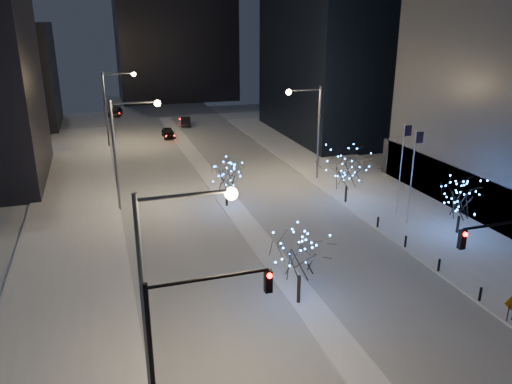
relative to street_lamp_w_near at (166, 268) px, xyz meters
name	(u,v)px	position (x,y,z in m)	size (l,w,h in m)	color
ground	(364,379)	(8.94, -2.00, -6.50)	(160.00, 160.00, 0.00)	silver
road	(208,175)	(8.94, 33.00, -6.49)	(20.00, 130.00, 0.02)	silver
median	(219,188)	(8.94, 28.00, -6.42)	(2.00, 80.00, 0.15)	white
east_sidewalk	(400,205)	(23.94, 18.00, -6.42)	(10.00, 90.00, 0.15)	white
west_sidewalk	(72,246)	(-5.06, 18.00, -6.42)	(8.00, 90.00, 0.15)	white
street_lamp_w_near	(166,268)	(0.00, 0.00, 0.00)	(4.40, 0.56, 10.00)	#595E66
street_lamp_w_mid	(126,140)	(0.00, 25.00, 0.00)	(4.40, 0.56, 10.00)	#595E66
street_lamp_w_far	(113,98)	(0.00, 50.00, 0.00)	(4.40, 0.56, 10.00)	#595E66
street_lamp_east	(311,121)	(19.02, 28.00, -0.05)	(3.90, 0.56, 10.00)	#595E66
traffic_signal_west	(188,326)	(0.50, -2.00, -1.74)	(5.26, 0.43, 7.00)	black
flagpoles	(407,166)	(22.30, 15.25, -1.70)	(1.35, 2.60, 8.00)	silver
bollards	(421,253)	(19.14, 8.00, -5.90)	(0.16, 12.16, 0.90)	black
car_near	(168,133)	(7.44, 52.97, -5.79)	(1.68, 4.18, 1.43)	black
car_mid	(186,121)	(11.42, 60.96, -5.77)	(1.54, 4.41, 1.45)	black
car_far	(115,111)	(0.92, 73.49, -5.75)	(2.09, 5.14, 1.49)	#222227
holiday_tree_median_near	(300,255)	(8.44, 5.23, -3.18)	(4.55, 4.55, 4.82)	black
holiday_tree_median_far	(226,176)	(8.44, 22.75, -3.45)	(3.45, 3.45, 4.39)	black
holiday_tree_plaza_near	(462,199)	(24.72, 11.09, -3.49)	(4.06, 4.06, 4.60)	black
holiday_tree_plaza_far	(348,168)	(19.44, 20.31, -3.06)	(5.12, 5.12, 5.35)	black
construction_sign	(512,305)	(19.24, -0.31, -5.30)	(1.05, 0.13, 1.74)	black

